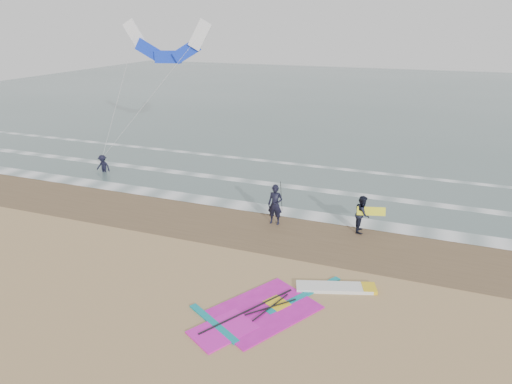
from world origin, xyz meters
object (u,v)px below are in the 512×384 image
at_px(windsurf_rig, 284,305).
at_px(surf_kite, 167,46).
at_px(person_standing, 275,205).
at_px(person_wading, 103,161).
at_px(person_walking, 362,214).

relative_size(windsurf_rig, surf_kite, 0.71).
bearing_deg(person_standing, surf_kite, 142.13).
height_order(windsurf_rig, person_wading, person_wading).
bearing_deg(windsurf_rig, surf_kite, 131.69).
relative_size(windsurf_rig, person_wading, 3.93).
height_order(person_standing, surf_kite, surf_kite).
distance_m(windsurf_rig, surf_kite, 20.71).
relative_size(person_standing, person_wading, 1.31).
relative_size(person_wading, surf_kite, 0.18).
bearing_deg(person_walking, windsurf_rig, 161.28).
bearing_deg(person_standing, person_walking, 8.34).
bearing_deg(windsurf_rig, person_standing, 111.19).
xyz_separation_m(windsurf_rig, person_standing, (-2.49, 6.44, 0.97)).
xyz_separation_m(person_walking, person_wading, (-17.18, 3.02, -0.12)).
relative_size(person_standing, person_walking, 1.13).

